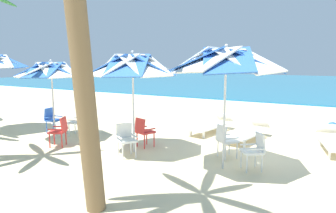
% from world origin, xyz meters
% --- Properties ---
extents(ground_plane, '(80.00, 80.00, 0.00)m').
position_xyz_m(ground_plane, '(0.00, 0.00, 0.00)').
color(ground_plane, beige).
extents(sea, '(80.00, 36.00, 0.10)m').
position_xyz_m(sea, '(0.00, 27.51, 0.05)').
color(sea, teal).
rests_on(sea, ground).
extents(surf_foam, '(80.00, 0.70, 0.01)m').
position_xyz_m(surf_foam, '(0.00, 9.21, 0.01)').
color(surf_foam, white).
rests_on(surf_foam, ground).
extents(beach_umbrella_0, '(2.62, 2.62, 2.86)m').
position_xyz_m(beach_umbrella_0, '(-0.51, -2.30, 2.48)').
color(beach_umbrella_0, silver).
rests_on(beach_umbrella_0, ground).
extents(plastic_chair_0, '(0.63, 0.63, 0.87)m').
position_xyz_m(plastic_chair_0, '(-0.73, -1.51, 0.50)').
color(plastic_chair_0, white).
rests_on(plastic_chair_0, ground).
extents(plastic_chair_1, '(0.63, 0.62, 0.87)m').
position_xyz_m(plastic_chair_1, '(0.15, -2.04, 0.50)').
color(plastic_chair_1, white).
rests_on(plastic_chair_1, ground).
extents(beach_umbrella_1, '(2.49, 2.49, 2.76)m').
position_xyz_m(beach_umbrella_1, '(-3.10, -2.22, 2.36)').
color(beach_umbrella_1, silver).
rests_on(beach_umbrella_1, ground).
extents(plastic_chair_2, '(0.56, 0.58, 0.87)m').
position_xyz_m(plastic_chair_2, '(-3.11, -1.73, 0.50)').
color(plastic_chair_2, red).
rests_on(plastic_chair_2, ground).
extents(plastic_chair_3, '(0.63, 0.62, 0.87)m').
position_xyz_m(plastic_chair_3, '(-3.03, -2.67, 0.50)').
color(plastic_chair_3, white).
rests_on(plastic_chair_3, ground).
extents(beach_umbrella_2, '(2.21, 2.21, 2.53)m').
position_xyz_m(beach_umbrella_2, '(-6.13, -2.34, 2.19)').
color(beach_umbrella_2, silver).
rests_on(beach_umbrella_2, ground).
extents(plastic_chair_4, '(0.54, 0.52, 0.87)m').
position_xyz_m(plastic_chair_4, '(-6.93, -1.75, 0.50)').
color(plastic_chair_4, blue).
rests_on(plastic_chair_4, ground).
extents(plastic_chair_5, '(0.62, 0.60, 0.87)m').
position_xyz_m(plastic_chair_5, '(-5.29, -2.85, 0.50)').
color(plastic_chair_5, red).
rests_on(plastic_chair_5, ground).
extents(plastic_chair_6, '(0.55, 0.53, 0.87)m').
position_xyz_m(plastic_chair_6, '(-5.81, -1.62, 0.50)').
color(plastic_chair_6, white).
rests_on(plastic_chair_6, ground).
extents(sun_lounger_0, '(1.08, 2.23, 0.62)m').
position_xyz_m(sun_lounger_0, '(1.70, 0.60, 0.28)').
color(sun_lounger_0, white).
rests_on(sun_lounger_0, ground).
extents(sun_lounger_1, '(0.97, 2.22, 0.62)m').
position_xyz_m(sun_lounger_1, '(-0.65, 0.52, 0.28)').
color(sun_lounger_1, white).
rests_on(sun_lounger_1, ground).
extents(sun_lounger_2, '(1.01, 2.22, 0.62)m').
position_xyz_m(sun_lounger_2, '(-2.07, 0.93, 0.28)').
color(sun_lounger_2, white).
rests_on(sun_lounger_2, ground).
extents(beach_ball, '(0.36, 0.36, 0.36)m').
position_xyz_m(beach_ball, '(1.63, 3.14, 0.18)').
color(beach_ball, blue).
rests_on(beach_ball, ground).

